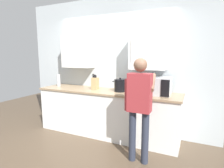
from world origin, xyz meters
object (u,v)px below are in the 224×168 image
object	(u,v)px
stock_pot	(120,85)
thermos_flask	(59,80)
person_figure	(139,102)
knife_block	(95,83)
microwave_oven	(155,86)

from	to	relation	value
stock_pot	thermos_flask	distance (m)	1.54
person_figure	knife_block	bearing A→B (deg)	148.75
microwave_oven	person_figure	size ratio (longest dim) A/B	0.47
knife_block	stock_pot	world-z (taller)	knife_block
stock_pot	person_figure	bearing A→B (deg)	-49.97
stock_pot	person_figure	xyz separation A→B (m)	(0.60, -0.72, -0.10)
microwave_oven	knife_block	distance (m)	1.24
stock_pot	person_figure	distance (m)	0.94
microwave_oven	stock_pot	bearing A→B (deg)	-178.72
person_figure	thermos_flask	bearing A→B (deg)	161.46
thermos_flask	person_figure	bearing A→B (deg)	-18.54
microwave_oven	thermos_flask	bearing A→B (deg)	-179.71
person_figure	stock_pot	bearing A→B (deg)	130.03
thermos_flask	person_figure	xyz separation A→B (m)	(2.14, -0.72, -0.12)
thermos_flask	microwave_oven	bearing A→B (deg)	0.29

